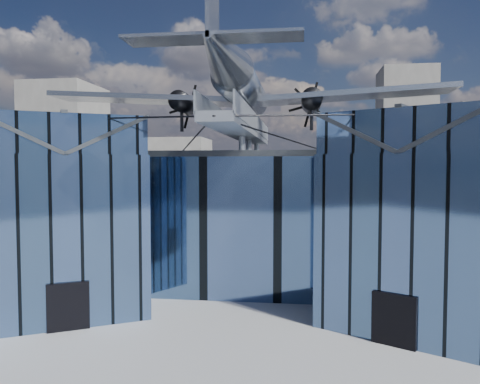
# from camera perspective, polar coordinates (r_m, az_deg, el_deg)

# --- Properties ---
(ground_plane) EXTENTS (120.00, 120.00, 0.00)m
(ground_plane) POSITION_cam_1_polar(r_m,az_deg,el_deg) (29.46, -0.52, -14.33)
(ground_plane) COLOR #949598
(museum) EXTENTS (32.88, 24.50, 17.60)m
(museum) POSITION_cam_1_polar(r_m,az_deg,el_deg) (34.05, 0.84, -2.46)
(museum) COLOR #46628E
(museum) RESTS_ON ground
(bg_towers) EXTENTS (77.00, 24.50, 26.00)m
(bg_towers) POSITION_cam_1_polar(r_m,az_deg,el_deg) (78.39, 5.71, 3.88)
(bg_towers) COLOR slate
(bg_towers) RESTS_ON ground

